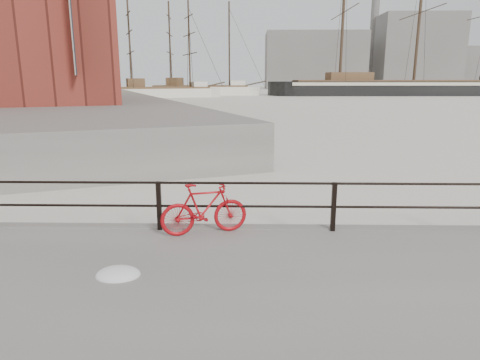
% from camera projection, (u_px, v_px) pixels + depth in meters
% --- Properties ---
extents(ground, '(400.00, 400.00, 0.00)m').
position_uv_depth(ground, '(330.00, 244.00, 8.87)').
color(ground, white).
rests_on(ground, ground).
extents(promenade, '(36.00, 8.00, 0.35)m').
position_uv_depth(promenade, '(395.00, 360.00, 4.94)').
color(promenade, gray).
rests_on(promenade, ground).
extents(far_quay, '(78.44, 148.07, 1.80)m').
position_uv_depth(far_quay, '(43.00, 92.00, 79.46)').
color(far_quay, gray).
rests_on(far_quay, ground).
extents(guardrail, '(28.00, 0.10, 1.00)m').
position_uv_depth(guardrail, '(334.00, 207.00, 8.53)').
color(guardrail, black).
rests_on(guardrail, promenade).
extents(bicycle, '(1.71, 0.73, 1.03)m').
position_uv_depth(bicycle, '(204.00, 209.00, 8.35)').
color(bicycle, '#A90B11').
rests_on(bicycle, promenade).
extents(barque_black, '(66.51, 23.64, 36.86)m').
position_uv_depth(barque_black, '(412.00, 95.00, 86.74)').
color(barque_black, black).
rests_on(barque_black, ground).
extents(schooner_mid, '(26.50, 12.45, 18.91)m').
position_uv_depth(schooner_mid, '(201.00, 95.00, 87.24)').
color(schooner_mid, white).
rests_on(schooner_mid, ground).
extents(schooner_left, '(25.34, 18.18, 17.67)m').
position_uv_depth(schooner_left, '(162.00, 97.00, 77.48)').
color(schooner_left, silver).
rests_on(schooner_left, ground).
extents(workboat_far, '(10.05, 9.69, 7.00)m').
position_uv_depth(workboat_far, '(10.00, 105.00, 54.44)').
color(workboat_far, black).
rests_on(workboat_far, ground).
extents(apartment_cream, '(24.16, 21.40, 21.20)m').
position_uv_depth(apartment_cream, '(17.00, 19.00, 67.02)').
color(apartment_cream, beige).
rests_on(apartment_cream, far_quay).
extents(apartment_grey, '(26.02, 22.15, 23.20)m').
position_uv_depth(apartment_grey, '(29.00, 28.00, 86.78)').
color(apartment_grey, '#ADADA8').
rests_on(apartment_grey, far_quay).
extents(apartment_brick, '(27.87, 22.90, 21.20)m').
position_uv_depth(apartment_brick, '(38.00, 42.00, 107.92)').
color(apartment_brick, maroon).
rests_on(apartment_brick, far_quay).
extents(industrial_west, '(32.00, 18.00, 18.00)m').
position_uv_depth(industrial_west, '(314.00, 61.00, 142.56)').
color(industrial_west, gray).
rests_on(industrial_west, ground).
extents(industrial_mid, '(26.00, 20.00, 24.00)m').
position_uv_depth(industrial_mid, '(415.00, 52.00, 146.05)').
color(industrial_mid, gray).
rests_on(industrial_mid, ground).
extents(industrial_east, '(20.00, 16.00, 14.00)m').
position_uv_depth(industrial_east, '(473.00, 68.00, 151.62)').
color(industrial_east, gray).
rests_on(industrial_east, ground).
extents(smokestack, '(2.80, 2.80, 44.00)m').
position_uv_depth(smokestack, '(374.00, 23.00, 148.85)').
color(smokestack, gray).
rests_on(smokestack, ground).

